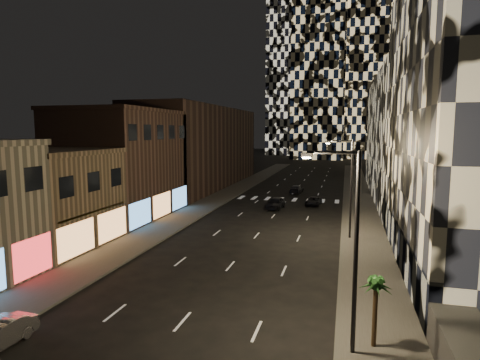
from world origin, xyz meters
The scene contains 18 objects.
sidewalk_left centered at (-10.00, 50.00, 0.07)m, with size 4.00×120.00×0.15m, color #47443F.
sidewalk_right centered at (10.00, 50.00, 0.07)m, with size 4.00×120.00×0.15m, color #47443F.
curb_left centered at (-7.90, 50.00, 0.07)m, with size 0.20×120.00×0.15m, color #4C4C47.
curb_right centered at (7.90, 50.00, 0.07)m, with size 0.20×120.00×0.15m, color #4C4C47.
retail_tan centered at (-17.00, 21.00, 4.00)m, with size 10.00×10.00×8.00m, color #836A4E.
retail_brown centered at (-17.00, 33.50, 6.00)m, with size 10.00×15.00×12.00m, color #4C342B.
retail_filler_left centered at (-17.00, 60.00, 7.00)m, with size 10.00×40.00×14.00m, color #4C342B.
midrise_base centered at (12.30, 24.50, 1.50)m, with size 0.60×25.00×3.00m, color #383838.
midrise_filler_right centered at (20.00, 57.00, 9.00)m, with size 16.00×40.00×18.00m, color #232326.
tower_right_mid centered at (35.00, 135.00, 50.00)m, with size 20.00×20.00×100.00m, color black.
tower_left_back centered at (-12.00, 165.00, 60.00)m, with size 24.00×24.00×120.00m, color black.
tower_center_low centered at (-2.00, 140.00, 47.50)m, with size 18.00×18.00×95.00m, color black.
streetlight_near centered at (8.35, 10.00, 5.35)m, with size 2.55×0.25×9.00m.
streetlight_far centered at (8.35, 30.00, 5.35)m, with size 2.55×0.25×9.00m.
car_dark_midlane centered at (-0.50, 42.55, 0.75)m, with size 1.76×4.38×1.49m, color black.
car_dark_oncoming centered at (0.50, 56.43, 0.62)m, with size 1.74×4.28×1.24m, color black.
car_dark_rightlane centered at (4.00, 46.16, 0.55)m, with size 1.83×3.98×1.11m, color black.
palm_tree centered at (9.55, 10.79, 2.87)m, with size 1.67×1.68×3.29m.
Camera 1 is at (8.06, -7.55, 9.98)m, focal length 30.00 mm.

